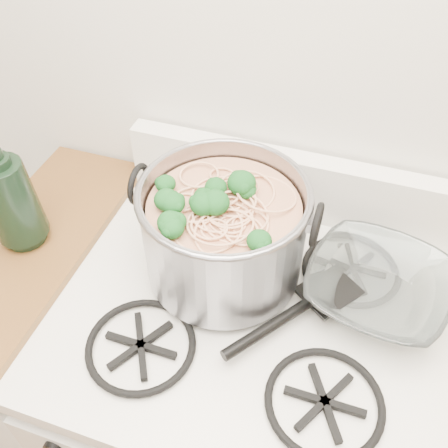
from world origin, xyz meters
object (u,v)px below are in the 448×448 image
at_px(gas_range, 245,412).
at_px(glass_bowl, 375,293).
at_px(spatula, 330,289).
at_px(bottle, 7,190).
at_px(stock_pot, 224,232).

relative_size(gas_range, glass_bowl, 8.57).
xyz_separation_m(gas_range, spatula, (0.14, 0.07, 0.50)).
bearing_deg(gas_range, bottle, 178.47).
xyz_separation_m(spatula, glass_bowl, (0.09, 0.02, 0.00)).
bearing_deg(spatula, glass_bowl, 48.07).
relative_size(stock_pot, spatula, 1.14).
height_order(gas_range, spatula, spatula).
bearing_deg(glass_bowl, bottle, -174.00).
bearing_deg(spatula, stock_pot, -143.28).
distance_m(gas_range, bottle, 0.81).
xyz_separation_m(spatula, bottle, (-0.65, -0.06, 0.13)).
distance_m(stock_pot, bottle, 0.44).
bearing_deg(stock_pot, gas_range, -41.47).
relative_size(stock_pot, bottle, 1.25).
distance_m(gas_range, stock_pot, 0.60).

